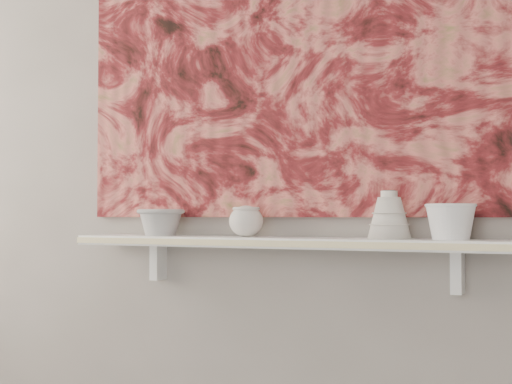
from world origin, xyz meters
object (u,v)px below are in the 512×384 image
Objects in this scene: bowl_grey at (161,222)px; bowl_white at (451,221)px; painting at (295,40)px; cup_cream at (246,221)px; shelf at (284,243)px; bell_vessel at (389,215)px.

bowl_grey is 0.92m from bowl_white.
bowl_grey is (-0.44, -0.08, -0.57)m from painting.
painting is 14.43× the size of cup_cream.
cup_cream is at bearing 180.00° from shelf.
painting is 11.03× the size of bowl_white.
shelf is 0.14m from cup_cream.
bowl_white is (0.17, 0.00, -0.02)m from bell_vessel.
bell_vessel reaches higher than shelf.
painting is 9.69× the size of bowl_grey.
cup_cream reaches higher than bowl_grey.
bowl_grey is at bearing 180.00° from bowl_white.
bell_vessel is at bearing 0.00° from shelf.
shelf is 10.40× the size of bell_vessel.
painting is at bearing 170.58° from bowl_white.
painting is at bearing 32.29° from cup_cream.
bowl_white is at bearing -9.42° from painting.
bell_vessel is at bearing -14.22° from painting.
bell_vessel reaches higher than bowl_white.
bowl_white is at bearing 0.00° from bell_vessel.
painting is at bearing 165.78° from bell_vessel.
cup_cream is 0.76× the size of bowl_white.
bowl_white is (0.49, -0.08, -0.56)m from painting.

